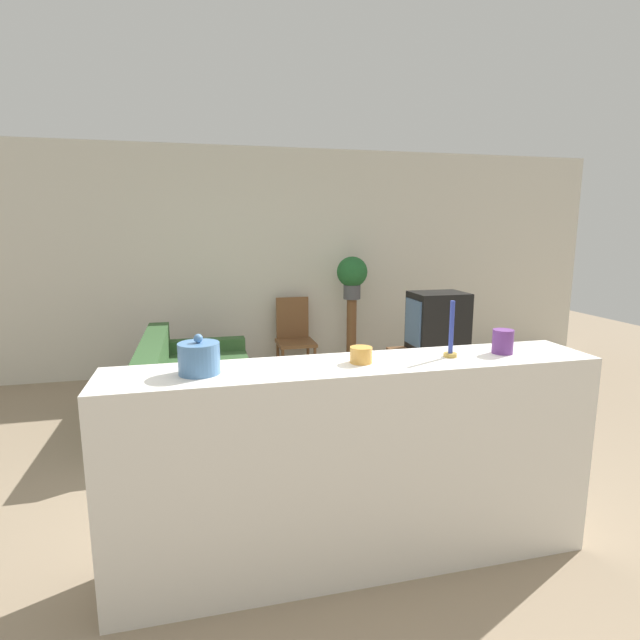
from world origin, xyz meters
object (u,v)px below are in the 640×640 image
wooden_chair (294,334)px  television (437,321)px  potted_plant (352,274)px  couch (196,390)px  decorative_bowl (199,358)px

wooden_chair → television: bearing=-44.0°
wooden_chair → potted_plant: size_ratio=1.81×
couch → decorative_bowl: bearing=-88.6°
potted_plant → wooden_chair: bearing=173.0°
television → wooden_chair: television is taller
wooden_chair → potted_plant: 1.00m
decorative_bowl → couch: bearing=91.4°
potted_plant → decorative_bowl: (-1.81, -3.41, -0.03)m
potted_plant → television: bearing=-63.5°
couch → potted_plant: (1.86, 1.16, 0.92)m
television → decorative_bowl: bearing=-136.1°
television → potted_plant: bearing=116.5°
television → decorative_bowl: 3.31m
television → wooden_chair: bearing=136.0°
couch → television: 2.48m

